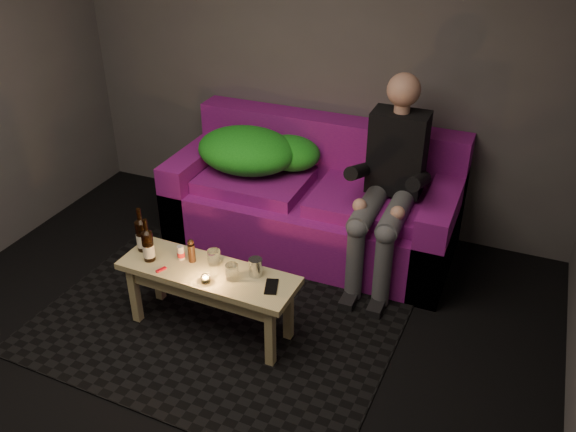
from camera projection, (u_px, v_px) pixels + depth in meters
name	position (u px, v px, depth m)	size (l,w,h in m)	color
floor	(175.00, 398.00, 3.38)	(4.50, 4.50, 0.00)	black
room	(195.00, 85.00, 2.92)	(4.50, 4.50, 4.50)	silver
rug	(216.00, 323.00, 3.91)	(2.22, 1.62, 0.01)	black
sofa	(315.00, 203.00, 4.61)	(2.10, 0.95, 0.90)	#7A1182
green_blanket	(255.00, 151.00, 4.59)	(0.93, 0.63, 0.32)	#1A901D
person	(390.00, 179.00, 4.08)	(0.38, 0.87, 1.40)	black
coffee_table	(209.00, 281.00, 3.68)	(1.12, 0.39, 0.45)	tan
beer_bottle_a	(142.00, 235.00, 3.78)	(0.07, 0.07, 0.30)	black
beer_bottle_b	(148.00, 245.00, 3.69)	(0.07, 0.07, 0.29)	black
salt_shaker	(181.00, 253.00, 3.73)	(0.04, 0.04, 0.09)	silver
pepper_mill	(192.00, 253.00, 3.70)	(0.04, 0.04, 0.12)	black
tumbler_back	(214.00, 257.00, 3.68)	(0.08, 0.08, 0.09)	white
tealight	(206.00, 279.00, 3.53)	(0.05, 0.05, 0.04)	white
tumbler_front	(232.00, 272.00, 3.55)	(0.08, 0.08, 0.10)	white
steel_cup	(256.00, 267.00, 3.58)	(0.08, 0.08, 0.11)	#B2B5B9
smartphone	(271.00, 287.00, 3.50)	(0.07, 0.15, 0.01)	black
red_lighter	(161.00, 270.00, 3.64)	(0.02, 0.07, 0.01)	#B70B18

